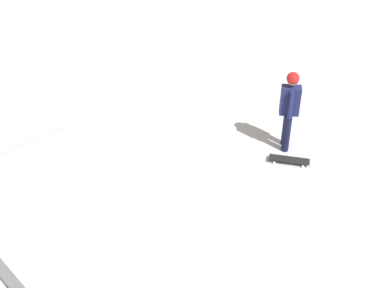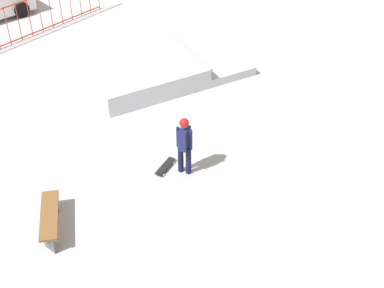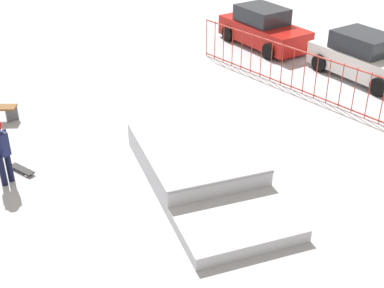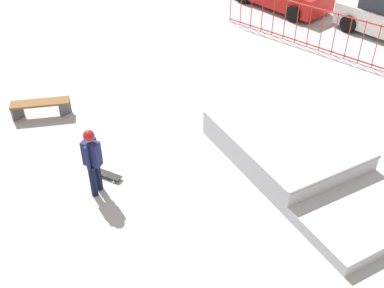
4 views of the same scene
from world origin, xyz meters
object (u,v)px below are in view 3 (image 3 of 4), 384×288
at_px(skateboard, 22,169).
at_px(parked_car_white, 365,58).
at_px(parked_car_red, 263,29).
at_px(skate_ramp, 201,167).
at_px(skater, 1,148).

relative_size(skateboard, parked_car_white, 0.19).
distance_m(skateboard, parked_car_white, 12.37).
bearing_deg(parked_car_red, parked_car_white, 9.01).
bearing_deg(parked_car_white, parked_car_red, -171.52).
xyz_separation_m(skate_ramp, skater, (-3.07, -3.71, 0.69)).
bearing_deg(skater, skateboard, 97.31).
bearing_deg(skate_ramp, parked_car_white, 118.32).
xyz_separation_m(parked_car_red, parked_car_white, (4.76, 0.02, 0.00)).
bearing_deg(skater, parked_car_red, 84.06).
bearing_deg(skateboard, skater, -76.23).
relative_size(skater, parked_car_red, 0.40).
distance_m(skateboard, parked_car_red, 12.37).
xyz_separation_m(skater, skateboard, (-0.23, 0.49, -0.93)).
bearing_deg(parked_car_white, skater, -91.19).
relative_size(skater, skateboard, 2.09).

